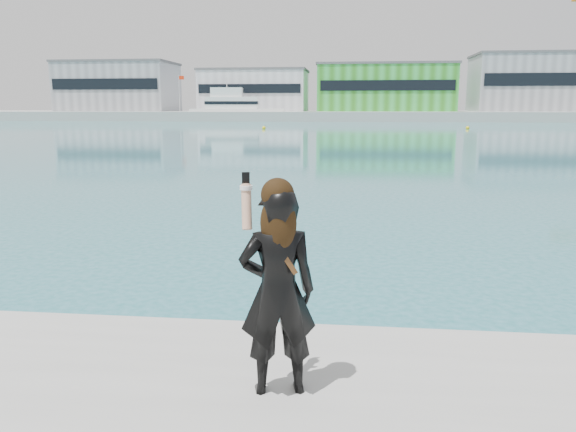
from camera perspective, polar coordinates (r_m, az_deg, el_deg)
name	(u,v)px	position (r m, az deg, el deg)	size (l,w,h in m)	color
far_quay	(349,116)	(134.39, 6.22, 10.11)	(320.00, 40.00, 2.00)	#9E9E99
warehouse_grey_left	(119,87)	(143.62, -16.81, 12.47)	(26.52, 16.36, 11.50)	gray
warehouse_white	(255,90)	(134.32, -3.40, 12.62)	(24.48, 15.35, 9.50)	silver
warehouse_green	(385,88)	(132.63, 9.81, 12.71)	(30.60, 16.36, 10.50)	green
warehouse_grey_right	(532,83)	(138.21, 23.51, 12.32)	(25.50, 15.35, 12.50)	gray
flagpole_left	(180,91)	(131.19, -10.95, 12.38)	(1.28, 0.16, 8.00)	silver
flagpole_right	(454,90)	(127.26, 16.48, 12.18)	(1.28, 0.16, 8.00)	silver
motor_yacht	(235,109)	(121.44, -5.42, 10.78)	(20.08, 7.48, 9.15)	white
buoy_near	(467,129)	(81.46, 17.77, 8.41)	(0.50, 0.50, 0.50)	yellow
buoy_far	(264,129)	(77.59, -2.47, 8.82)	(0.50, 0.50, 0.50)	yellow
woman	(278,285)	(4.23, -1.07, -7.06)	(0.65, 0.50, 1.69)	black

